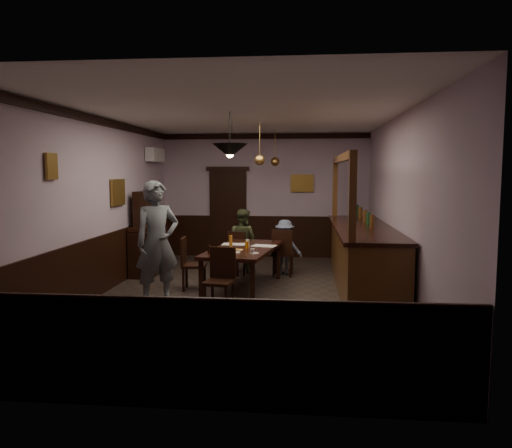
# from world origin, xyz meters

# --- Properties ---
(room) EXTENTS (5.01, 8.01, 3.01)m
(room) POSITION_xyz_m (0.00, 0.00, 1.50)
(room) COLOR #2D2621
(room) RESTS_ON ground
(dining_table) EXTENTS (1.30, 2.32, 0.75)m
(dining_table) POSITION_xyz_m (-0.09, 0.48, 0.69)
(dining_table) COLOR black
(dining_table) RESTS_ON ground
(chair_far_left) EXTENTS (0.46, 0.46, 0.88)m
(chair_far_left) POSITION_xyz_m (-0.36, 1.81, 0.48)
(chair_far_left) COLOR black
(chair_far_left) RESTS_ON ground
(chair_far_right) EXTENTS (0.44, 0.44, 0.95)m
(chair_far_right) POSITION_xyz_m (0.54, 1.68, 0.52)
(chair_far_right) COLOR black
(chair_far_right) RESTS_ON ground
(chair_near) EXTENTS (0.47, 0.47, 0.94)m
(chair_near) POSITION_xyz_m (-0.28, -0.83, 0.52)
(chair_near) COLOR black
(chair_near) RESTS_ON ground
(chair_side) EXTENTS (0.43, 0.43, 0.93)m
(chair_side) POSITION_xyz_m (-1.04, 0.40, 0.51)
(chair_side) COLOR black
(chair_side) RESTS_ON ground
(person_standing) EXTENTS (0.84, 0.81, 1.94)m
(person_standing) POSITION_xyz_m (-1.31, -0.61, 0.97)
(person_standing) COLOR slate
(person_standing) RESTS_ON ground
(person_seated_left) EXTENTS (0.79, 0.72, 1.31)m
(person_seated_left) POSITION_xyz_m (-0.32, 2.08, 0.66)
(person_seated_left) COLOR #444B2D
(person_seated_left) RESTS_ON ground
(person_seated_right) EXTENTS (0.81, 0.62, 1.11)m
(person_seated_right) POSITION_xyz_m (0.57, 1.95, 0.55)
(person_seated_right) COLOR slate
(person_seated_right) RESTS_ON ground
(newspaper_left) EXTENTS (0.42, 0.30, 0.01)m
(newspaper_left) POSITION_xyz_m (-0.32, 0.86, 0.75)
(newspaper_left) COLOR silver
(newspaper_left) RESTS_ON dining_table
(newspaper_right) EXTENTS (0.48, 0.39, 0.01)m
(newspaper_right) POSITION_xyz_m (0.25, 0.71, 0.75)
(newspaper_right) COLOR silver
(newspaper_right) RESTS_ON dining_table
(napkin) EXTENTS (0.17, 0.17, 0.00)m
(napkin) POSITION_xyz_m (-0.15, 0.25, 0.75)
(napkin) COLOR #DEA852
(napkin) RESTS_ON dining_table
(saucer) EXTENTS (0.15, 0.15, 0.01)m
(saucer) POSITION_xyz_m (0.16, -0.12, 0.76)
(saucer) COLOR white
(saucer) RESTS_ON dining_table
(coffee_cup) EXTENTS (0.09, 0.09, 0.07)m
(coffee_cup) POSITION_xyz_m (0.13, -0.16, 0.80)
(coffee_cup) COLOR white
(coffee_cup) RESTS_ON saucer
(pastry_plate) EXTENTS (0.22, 0.22, 0.01)m
(pastry_plate) POSITION_xyz_m (-0.19, -0.08, 0.76)
(pastry_plate) COLOR white
(pastry_plate) RESTS_ON dining_table
(pastry_ring_a) EXTENTS (0.13, 0.13, 0.04)m
(pastry_ring_a) POSITION_xyz_m (-0.28, -0.00, 0.79)
(pastry_ring_a) COLOR #C68C47
(pastry_ring_a) RESTS_ON pastry_plate
(pastry_ring_b) EXTENTS (0.13, 0.13, 0.04)m
(pastry_ring_b) POSITION_xyz_m (-0.19, 0.01, 0.79)
(pastry_ring_b) COLOR #C68C47
(pastry_ring_b) RESTS_ON pastry_plate
(soda_can) EXTENTS (0.07, 0.07, 0.12)m
(soda_can) POSITION_xyz_m (-0.03, 0.41, 0.81)
(soda_can) COLOR orange
(soda_can) RESTS_ON dining_table
(beer_glass) EXTENTS (0.06, 0.06, 0.20)m
(beer_glass) POSITION_xyz_m (-0.34, 0.62, 0.85)
(beer_glass) COLOR #BF721E
(beer_glass) RESTS_ON dining_table
(water_glass) EXTENTS (0.06, 0.06, 0.15)m
(water_glass) POSITION_xyz_m (-0.02, 0.48, 0.82)
(water_glass) COLOR silver
(water_glass) RESTS_ON dining_table
(pepper_mill) EXTENTS (0.04, 0.04, 0.14)m
(pepper_mill) POSITION_xyz_m (-0.58, -0.18, 0.82)
(pepper_mill) COLOR black
(pepper_mill) RESTS_ON dining_table
(sideboard) EXTENTS (0.46, 1.28, 1.69)m
(sideboard) POSITION_xyz_m (-2.21, 1.74, 0.68)
(sideboard) COLOR black
(sideboard) RESTS_ON ground
(bar_counter) EXTENTS (0.98, 4.22, 2.37)m
(bar_counter) POSITION_xyz_m (1.99, 0.70, 0.60)
(bar_counter) COLOR #472713
(bar_counter) RESTS_ON ground
(door_back) EXTENTS (0.90, 0.06, 2.10)m
(door_back) POSITION_xyz_m (-0.90, 3.95, 1.05)
(door_back) COLOR black
(door_back) RESTS_ON ground
(ac_unit) EXTENTS (0.20, 0.85, 0.30)m
(ac_unit) POSITION_xyz_m (-2.38, 2.90, 2.45)
(ac_unit) COLOR white
(ac_unit) RESTS_ON ground
(picture_left_small) EXTENTS (0.04, 0.28, 0.36)m
(picture_left_small) POSITION_xyz_m (-2.46, -1.60, 2.15)
(picture_left_small) COLOR olive
(picture_left_small) RESTS_ON ground
(picture_left_large) EXTENTS (0.04, 0.62, 0.48)m
(picture_left_large) POSITION_xyz_m (-2.46, 0.80, 1.70)
(picture_left_large) COLOR olive
(picture_left_large) RESTS_ON ground
(picture_back) EXTENTS (0.55, 0.04, 0.42)m
(picture_back) POSITION_xyz_m (0.90, 3.96, 1.80)
(picture_back) COLOR olive
(picture_back) RESTS_ON ground
(pendant_iron) EXTENTS (0.56, 0.56, 0.71)m
(pendant_iron) POSITION_xyz_m (-0.21, -0.31, 2.40)
(pendant_iron) COLOR black
(pendant_iron) RESTS_ON ground
(pendant_brass_mid) EXTENTS (0.20, 0.20, 0.81)m
(pendant_brass_mid) POSITION_xyz_m (0.10, 1.47, 2.30)
(pendant_brass_mid) COLOR #BF8C3F
(pendant_brass_mid) RESTS_ON ground
(pendant_brass_far) EXTENTS (0.20, 0.20, 0.81)m
(pendant_brass_far) POSITION_xyz_m (0.30, 3.06, 2.30)
(pendant_brass_far) COLOR #BF8C3F
(pendant_brass_far) RESTS_ON ground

